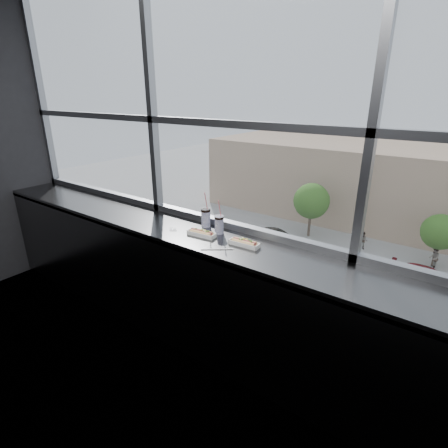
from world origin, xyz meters
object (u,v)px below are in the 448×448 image
Objects in this scene: car_near_a at (206,262)px; car_far_b at (427,275)px; hotdog_tray_left at (202,233)px; soda_cup_left at (206,216)px; tree_center at (440,232)px; pedestrian_b at (434,256)px; pedestrian_a at (363,239)px; wrapper at (173,229)px; car_near_c at (426,338)px; car_near_b at (276,287)px; car_far_a at (277,236)px; soda_cup_right at (219,224)px; loose_straw at (217,249)px; hotdog_tray_right at (244,243)px; tree_left at (311,201)px.

car_far_b is at bearing -52.25° from car_near_a.
soda_cup_left is at bearing 113.39° from hotdog_tray_left.
tree_center is (13.85, 12.00, 1.80)m from car_near_a.
pedestrian_b is at bearing -88.97° from tree_center.
tree_center is (-0.01, 0.52, 1.88)m from pedestrian_b.
wrapper is at bearing -80.51° from pedestrian_a.
hotdog_tray_left is 0.04× the size of car_near_c.
car_far_a is at bearing 21.15° from car_near_b.
soda_cup_right is 0.35m from loose_straw.
hotdog_tray_right is at bearing -90.31° from tree_center.
car_far_b is at bearing 82.69° from hotdog_tray_left.
pedestrian_a is at bearing -66.02° from car_far_a.
car_near_a is 17.99m from pedestrian_b.
pedestrian_b is 0.49× the size of tree_center.
pedestrian_b is (0.16, 27.73, -11.01)m from hotdog_tray_right.
car_near_a is at bearing 83.50° from car_near_b.
pedestrian_a reaches higher than car_far_b.
wrapper is 20.94m from car_near_b.
car_near_a is (-13.57, 16.44, -10.91)m from loose_straw.
car_near_b reaches higher than pedestrian_a.
soda_cup_right reaches higher than hotdog_tray_right.
pedestrian_b is (0.03, 3.48, 0.10)m from car_far_b.
car_far_a reaches higher than pedestrian_a.
hotdog_tray_right is 21.13m from car_near_b.
car_near_c is at bearing 78.64° from hotdog_tray_left.
car_far_a is 12.61m from pedestrian_b.
car_near_a is 14.81m from car_near_c.
car_near_c is 3.09× the size of pedestrian_b.
car_near_a is 14.53m from pedestrian_a.
hotdog_tray_left is 0.40m from hotdog_tray_right.
hotdog_tray_left is 29.10m from car_far_a.
pedestrian_a is (-5.02, 28.25, -11.11)m from hotdog_tray_left.
car_near_c is at bearing -85.42° from tree_center.
hotdog_tray_left is at bearing -70.29° from tree_left.
wrapper is at bearing 174.98° from car_far_b.
wrapper is 0.05× the size of pedestrian_a.
car_near_b is at bearing -76.97° from tree_left.
tree_center is at bearing -41.39° from car_near_a.
pedestrian_a is 5.92m from tree_center.
car_near_b is at bearing -82.30° from car_near_a.
hotdog_tray_right is 26.68m from car_far_b.
wrapper is (-0.29, -0.04, -0.01)m from hotdog_tray_left.
car_near_c is at bearing 47.34° from loose_straw.
loose_straw reaches higher than car_near_a.
tree_center is (7.92, 12.00, 1.91)m from car_near_b.
car_near_a reaches higher than car_near_c.
car_far_a is 0.88× the size of car_near_c.
hotdog_tray_left reaches higher than car_far_a.
car_far_a is (-11.55, 24.30, -11.09)m from hotdog_tray_left.
wrapper reaches higher than car_far_b.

